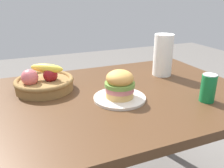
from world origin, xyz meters
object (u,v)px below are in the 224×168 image
soda_can (208,88)px  paper_towel_roll (163,55)px  sandwich (120,84)px  plate (120,98)px  fruit_basket (44,82)px

soda_can → paper_towel_roll: bearing=86.5°
sandwich → plate: bearing=180.0°
soda_can → paper_towel_roll: size_ratio=0.53×
plate → soda_can: soda_can is taller
plate → soda_can: bearing=-25.4°
sandwich → soda_can: sandwich is taller
sandwich → fruit_basket: sandwich is taller
plate → soda_can: (0.35, -0.17, 0.06)m
sandwich → fruit_basket: 0.39m
sandwich → fruit_basket: size_ratio=0.47×
fruit_basket → soda_can: bearing=-32.3°
plate → fruit_basket: fruit_basket is taller
fruit_basket → paper_towel_roll: bearing=-1.8°
sandwich → fruit_basket: bearing=140.7°
sandwich → fruit_basket: (-0.30, 0.25, -0.03)m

